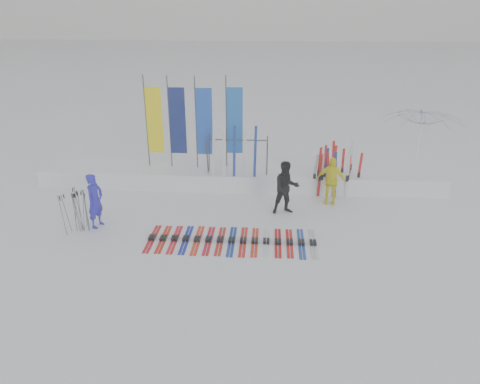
# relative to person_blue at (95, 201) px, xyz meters

# --- Properties ---
(ground) EXTENTS (120.00, 120.00, 0.00)m
(ground) POSITION_rel_person_blue_xyz_m (3.93, -1.13, -0.81)
(ground) COLOR white
(ground) RESTS_ON ground
(snow_bank) EXTENTS (14.00, 1.60, 0.60)m
(snow_bank) POSITION_rel_person_blue_xyz_m (3.93, 3.47, -0.51)
(snow_bank) COLOR white
(snow_bank) RESTS_ON ground
(person_blue) EXTENTS (0.54, 0.68, 1.62)m
(person_blue) POSITION_rel_person_blue_xyz_m (0.00, 0.00, 0.00)
(person_blue) COLOR #221FB8
(person_blue) RESTS_ON ground
(person_black) EXTENTS (0.94, 0.81, 1.67)m
(person_black) POSITION_rel_person_blue_xyz_m (5.49, 1.28, 0.02)
(person_black) COLOR black
(person_black) RESTS_ON ground
(person_yellow) EXTENTS (0.98, 0.59, 1.56)m
(person_yellow) POSITION_rel_person_blue_xyz_m (6.93, 2.12, -0.03)
(person_yellow) COLOR #FAF110
(person_yellow) RESTS_ON ground
(tent_canopy) EXTENTS (3.13, 3.18, 2.61)m
(tent_canopy) POSITION_rel_person_blue_xyz_m (10.31, 4.61, 0.49)
(tent_canopy) COLOR white
(tent_canopy) RESTS_ON ground
(ski_row) EXTENTS (4.60, 1.69, 0.07)m
(ski_row) POSITION_rel_person_blue_xyz_m (3.99, -0.67, -0.78)
(ski_row) COLOR #AE0D15
(ski_row) RESTS_ON ground
(pole_cluster) EXTENTS (0.73, 0.72, 1.25)m
(pole_cluster) POSITION_rel_person_blue_xyz_m (-0.42, -0.29, -0.21)
(pole_cluster) COLOR #595B60
(pole_cluster) RESTS_ON ground
(feather_flags) EXTENTS (3.35, 0.23, 3.20)m
(feather_flags) POSITION_rel_person_blue_xyz_m (2.26, 3.64, 1.43)
(feather_flags) COLOR #383A3F
(feather_flags) RESTS_ON ground
(ski_rack) EXTENTS (2.04, 0.80, 1.23)m
(ski_rack) POSITION_rel_person_blue_xyz_m (3.88, 3.07, 0.57)
(ski_rack) COLOR #383A3F
(ski_rack) RESTS_ON ground
(upright_skis) EXTENTS (1.58, 1.05, 1.69)m
(upright_skis) POSITION_rel_person_blue_xyz_m (7.15, 3.00, -0.04)
(upright_skis) COLOR silver
(upright_skis) RESTS_ON ground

